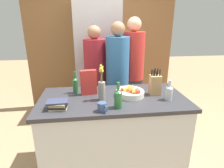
# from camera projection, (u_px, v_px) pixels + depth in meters

# --- Properties ---
(ground_plane) EXTENTS (14.00, 14.00, 0.00)m
(ground_plane) POSITION_uv_depth(u_px,v_px,m) (113.00, 164.00, 2.33)
(ground_plane) COLOR #A37F5B
(kitchen_island) EXTENTS (1.59, 0.80, 0.91)m
(kitchen_island) POSITION_uv_depth(u_px,v_px,m) (113.00, 133.00, 2.19)
(kitchen_island) COLOR silver
(kitchen_island) RESTS_ON ground_plane
(back_wall_wood) EXTENTS (2.79, 0.12, 2.60)m
(back_wall_wood) POSITION_uv_depth(u_px,v_px,m) (101.00, 43.00, 3.63)
(back_wall_wood) COLOR brown
(back_wall_wood) RESTS_ON ground_plane
(refrigerator) EXTENTS (0.77, 0.62, 2.04)m
(refrigerator) POSITION_uv_depth(u_px,v_px,m) (98.00, 61.00, 3.37)
(refrigerator) COLOR #B7B7BC
(refrigerator) RESTS_ON ground_plane
(fruit_bowl) EXTENTS (0.31, 0.31, 0.11)m
(fruit_bowl) POSITION_uv_depth(u_px,v_px,m) (130.00, 92.00, 2.07)
(fruit_bowl) COLOR silver
(fruit_bowl) RESTS_ON kitchen_island
(knife_block) EXTENTS (0.12, 0.10, 0.30)m
(knife_block) POSITION_uv_depth(u_px,v_px,m) (155.00, 85.00, 2.09)
(knife_block) COLOR tan
(knife_block) RESTS_ON kitchen_island
(flower_vase) EXTENTS (0.07, 0.07, 0.38)m
(flower_vase) POSITION_uv_depth(u_px,v_px,m) (102.00, 88.00, 1.93)
(flower_vase) COLOR gray
(flower_vase) RESTS_ON kitchen_island
(cereal_box) EXTENTS (0.18, 0.09, 0.28)m
(cereal_box) POSITION_uv_depth(u_px,v_px,m) (89.00, 82.00, 2.08)
(cereal_box) COLOR red
(cereal_box) RESTS_ON kitchen_island
(coffee_mug) EXTENTS (0.09, 0.11, 0.09)m
(coffee_mug) POSITION_uv_depth(u_px,v_px,m) (102.00, 107.00, 1.71)
(coffee_mug) COLOR #334770
(coffee_mug) RESTS_ON kitchen_island
(book_stack) EXTENTS (0.20, 0.15, 0.08)m
(book_stack) POSITION_uv_depth(u_px,v_px,m) (58.00, 105.00, 1.76)
(book_stack) COLOR #B7A88E
(book_stack) RESTS_ON kitchen_island
(bottle_oil) EXTENTS (0.08, 0.08, 0.21)m
(bottle_oil) POSITION_uv_depth(u_px,v_px,m) (169.00, 92.00, 1.95)
(bottle_oil) COLOR #B2BCC1
(bottle_oil) RESTS_ON kitchen_island
(bottle_vinegar) EXTENTS (0.06, 0.06, 0.25)m
(bottle_vinegar) POSITION_uv_depth(u_px,v_px,m) (75.00, 85.00, 2.13)
(bottle_vinegar) COLOR #286633
(bottle_vinegar) RESTS_ON kitchen_island
(bottle_wine) EXTENTS (0.08, 0.08, 0.26)m
(bottle_wine) POSITION_uv_depth(u_px,v_px,m) (118.00, 98.00, 1.77)
(bottle_wine) COLOR #286633
(bottle_wine) RESTS_ON kitchen_island
(person_at_sink) EXTENTS (0.33, 0.33, 1.64)m
(person_at_sink) POSITION_uv_depth(u_px,v_px,m) (95.00, 74.00, 2.84)
(person_at_sink) COLOR #383842
(person_at_sink) RESTS_ON ground_plane
(person_in_blue) EXTENTS (0.33, 0.33, 1.70)m
(person_in_blue) POSITION_uv_depth(u_px,v_px,m) (117.00, 75.00, 2.70)
(person_in_blue) COLOR #383842
(person_in_blue) RESTS_ON ground_plane
(person_in_red_tee) EXTENTS (0.34, 0.34, 1.76)m
(person_in_red_tee) POSITION_uv_depth(u_px,v_px,m) (133.00, 69.00, 2.88)
(person_in_red_tee) COLOR #383842
(person_in_red_tee) RESTS_ON ground_plane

